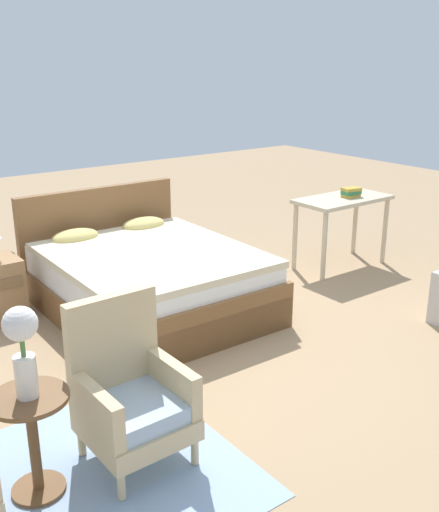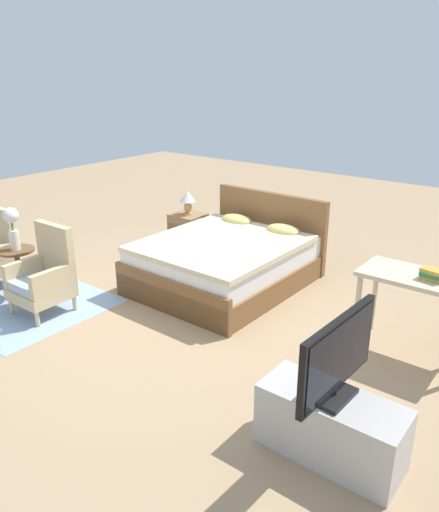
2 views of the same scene
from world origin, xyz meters
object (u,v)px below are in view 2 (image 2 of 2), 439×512
(tv_flatscreen, at_px, (338,357))
(flower_vase, at_px, (12,224))
(vanity_desk, at_px, (421,288))
(bed, at_px, (228,261))
(armchair_by_window_right, at_px, (45,277))
(tv_stand, at_px, (331,426))
(book_stack, at_px, (433,275))
(side_table, at_px, (18,267))
(table_lamp, at_px, (188,199))
(nightstand, at_px, (188,233))

(tv_flatscreen, bearing_deg, flower_vase, 177.92)
(vanity_desk, bearing_deg, bed, 174.54)
(tv_flatscreen, bearing_deg, armchair_by_window_right, 178.01)
(armchair_by_window_right, height_order, tv_stand, armchair_by_window_right)
(armchair_by_window_right, distance_m, flower_vase, 0.72)
(vanity_desk, height_order, book_stack, book_stack)
(tv_stand, xyz_separation_m, vanity_desk, (0.02, 1.65, 0.42))
(armchair_by_window_right, xyz_separation_m, tv_stand, (3.36, -0.12, -0.15))
(tv_stand, height_order, vanity_desk, vanity_desk)
(side_table, bearing_deg, table_lamp, 77.61)
(armchair_by_window_right, bearing_deg, tv_flatscreen, -1.99)
(table_lamp, bearing_deg, side_table, -102.39)
(table_lamp, bearing_deg, tv_flatscreen, -35.85)
(armchair_by_window_right, distance_m, book_stack, 3.80)
(tv_flatscreen, relative_size, vanity_desk, 0.83)
(nightstand, xyz_separation_m, table_lamp, (-0.00, 0.00, 0.49))
(bed, height_order, armchair_by_window_right, bed)
(tv_flatscreen, bearing_deg, tv_stand, 177.24)
(tv_stand, xyz_separation_m, book_stack, (0.10, 1.62, 0.58))
(bed, xyz_separation_m, vanity_desk, (2.27, -0.22, 0.35))
(tv_flatscreen, bearing_deg, table_lamp, 144.15)
(flower_vase, height_order, tv_stand, flower_vase)
(side_table, relative_size, tv_flatscreen, 0.66)
(nightstand, bearing_deg, side_table, -102.39)
(book_stack, bearing_deg, flower_vase, -159.74)
(nightstand, bearing_deg, book_stack, -13.40)
(vanity_desk, distance_m, book_stack, 0.19)
(flower_vase, distance_m, vanity_desk, 4.21)
(side_table, relative_size, nightstand, 1.04)
(bed, height_order, table_lamp, bed)
(bed, xyz_separation_m, table_lamp, (-1.14, 0.59, 0.46))
(flower_vase, bearing_deg, tv_flatscreen, -2.08)
(side_table, bearing_deg, flower_vase, 0.00)
(side_table, height_order, vanity_desk, vanity_desk)
(tv_stand, bearing_deg, bed, 140.37)
(armchair_by_window_right, xyz_separation_m, flower_vase, (-0.54, 0.02, 0.48))
(bed, bearing_deg, flower_vase, -133.67)
(tv_flatscreen, xyz_separation_m, book_stack, (0.10, 1.62, 0.05))
(side_table, xyz_separation_m, flower_vase, (0.00, 0.00, 0.50))
(side_table, height_order, tv_flatscreen, tv_flatscreen)
(armchair_by_window_right, height_order, vanity_desk, armchair_by_window_right)
(flower_vase, relative_size, vanity_desk, 0.46)
(tv_flatscreen, distance_m, book_stack, 1.63)
(table_lamp, distance_m, tv_flatscreen, 4.20)
(bed, relative_size, armchair_by_window_right, 2.18)
(side_table, distance_m, vanity_desk, 4.21)
(flower_vase, relative_size, book_stack, 2.29)
(nightstand, height_order, table_lamp, table_lamp)
(flower_vase, bearing_deg, nightstand, 77.61)
(nightstand, distance_m, tv_flatscreen, 4.22)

